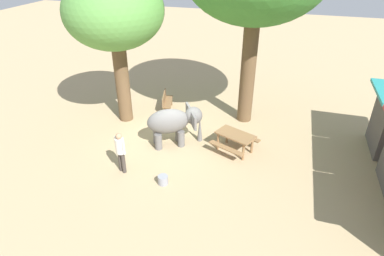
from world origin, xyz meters
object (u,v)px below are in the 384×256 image
(elephant, at_px, (174,122))
(wooden_bench, at_px, (166,101))
(feed_bucket, at_px, (163,180))
(person_handler, at_px, (120,150))
(shade_tree_secondary, at_px, (115,13))
(picnic_table_near, at_px, (235,138))

(elephant, bearing_deg, wooden_bench, 86.01)
(elephant, distance_m, feed_bucket, 2.76)
(person_handler, height_order, wooden_bench, person_handler)
(shade_tree_secondary, xyz_separation_m, picnic_table_near, (1.21, 5.41, -4.25))
(wooden_bench, distance_m, feed_bucket, 5.75)
(person_handler, bearing_deg, elephant, -3.04)
(picnic_table_near, bearing_deg, person_handler, -122.12)
(elephant, height_order, feed_bucket, elephant)
(shade_tree_secondary, distance_m, picnic_table_near, 6.99)
(person_handler, height_order, shade_tree_secondary, shade_tree_secondary)
(elephant, xyz_separation_m, person_handler, (2.34, -1.18, -0.07))
(person_handler, distance_m, shade_tree_secondary, 5.67)
(person_handler, xyz_separation_m, feed_bucket, (0.23, 1.67, -0.79))
(elephant, xyz_separation_m, wooden_bench, (-2.84, -1.43, -0.55))
(elephant, distance_m, person_handler, 2.63)
(wooden_bench, height_order, picnic_table_near, wooden_bench)
(picnic_table_near, bearing_deg, elephant, -152.42)
(elephant, xyz_separation_m, picnic_table_near, (-0.18, 2.49, -0.43))
(wooden_bench, bearing_deg, picnic_table_near, 39.96)
(shade_tree_secondary, distance_m, wooden_bench, 4.83)
(shade_tree_secondary, xyz_separation_m, wooden_bench, (-1.45, 1.50, -4.36))
(shade_tree_secondary, relative_size, feed_bucket, 17.94)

